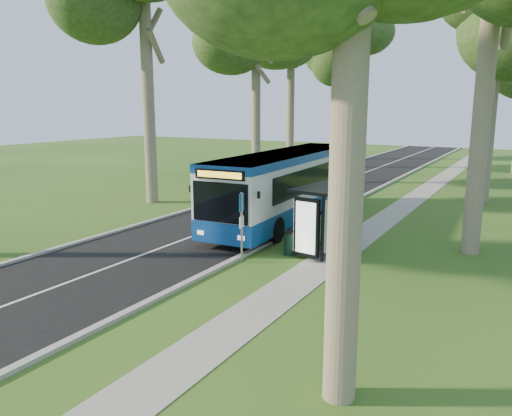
# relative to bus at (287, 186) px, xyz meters

# --- Properties ---
(ground) EXTENTS (120.00, 120.00, 0.00)m
(ground) POSITION_rel_bus_xyz_m (1.24, -7.49, -1.79)
(ground) COLOR #2C5119
(ground) RESTS_ON ground
(road) EXTENTS (7.00, 100.00, 0.02)m
(road) POSITION_rel_bus_xyz_m (-2.26, 2.51, -1.78)
(road) COLOR black
(road) RESTS_ON ground
(kerb_east) EXTENTS (0.25, 100.00, 0.12)m
(kerb_east) POSITION_rel_bus_xyz_m (1.24, 2.51, -1.73)
(kerb_east) COLOR #9E9B93
(kerb_east) RESTS_ON ground
(kerb_west) EXTENTS (0.25, 100.00, 0.12)m
(kerb_west) POSITION_rel_bus_xyz_m (-5.76, 2.51, -1.73)
(kerb_west) COLOR #9E9B93
(kerb_west) RESTS_ON ground
(centre_line) EXTENTS (0.12, 100.00, 0.00)m
(centre_line) POSITION_rel_bus_xyz_m (-2.26, 2.51, -1.76)
(centre_line) COLOR white
(centre_line) RESTS_ON road
(footpath) EXTENTS (1.50, 100.00, 0.02)m
(footpath) POSITION_rel_bus_xyz_m (4.24, 2.51, -1.78)
(footpath) COLOR gray
(footpath) RESTS_ON ground
(bus) EXTENTS (3.29, 13.11, 3.45)m
(bus) POSITION_rel_bus_xyz_m (0.00, 0.00, 0.00)
(bus) COLOR silver
(bus) RESTS_ON ground
(bus_stop_sign) EXTENTS (0.10, 0.37, 2.62)m
(bus_stop_sign) POSITION_rel_bus_xyz_m (1.54, -6.95, -0.16)
(bus_stop_sign) COLOR gray
(bus_stop_sign) RESTS_ON ground
(bus_shelter) EXTENTS (2.05, 3.24, 2.62)m
(bus_shelter) POSITION_rel_bus_xyz_m (3.82, -4.54, 0.06)
(bus_shelter) COLOR black
(bus_shelter) RESTS_ON ground
(litter_bin) EXTENTS (0.53, 0.53, 0.93)m
(litter_bin) POSITION_rel_bus_xyz_m (2.67, -5.19, -1.32)
(litter_bin) COLOR black
(litter_bin) RESTS_ON ground
(car_white) EXTENTS (3.23, 4.86, 1.54)m
(car_white) POSITION_rel_bus_xyz_m (-7.68, 11.50, -1.02)
(car_white) COLOR silver
(car_white) RESTS_ON ground
(car_silver) EXTENTS (2.93, 5.27, 1.65)m
(car_silver) POSITION_rel_bus_xyz_m (-7.24, 21.78, -0.96)
(car_silver) COLOR #B3B5BB
(car_silver) RESTS_ON ground
(tree_west_c) EXTENTS (5.20, 5.20, 14.24)m
(tree_west_c) POSITION_rel_bus_xyz_m (-7.76, 10.51, 8.77)
(tree_west_c) COLOR #7A6B56
(tree_west_c) RESTS_ON ground
(tree_west_d) EXTENTS (5.20, 5.20, 17.37)m
(tree_west_d) POSITION_rel_bus_xyz_m (-9.76, 20.51, 11.06)
(tree_west_d) COLOR #7A6B56
(tree_west_d) RESTS_ON ground
(tree_west_e) EXTENTS (5.20, 5.20, 16.04)m
(tree_west_e) POSITION_rel_bus_xyz_m (-7.26, 30.51, 10.09)
(tree_west_e) COLOR #7A6B56
(tree_west_e) RESTS_ON ground
(tree_east_c) EXTENTS (5.20, 5.20, 14.41)m
(tree_east_c) POSITION_rel_bus_xyz_m (8.04, 10.51, 8.89)
(tree_east_c) COLOR #7A6B56
(tree_east_c) RESTS_ON ground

